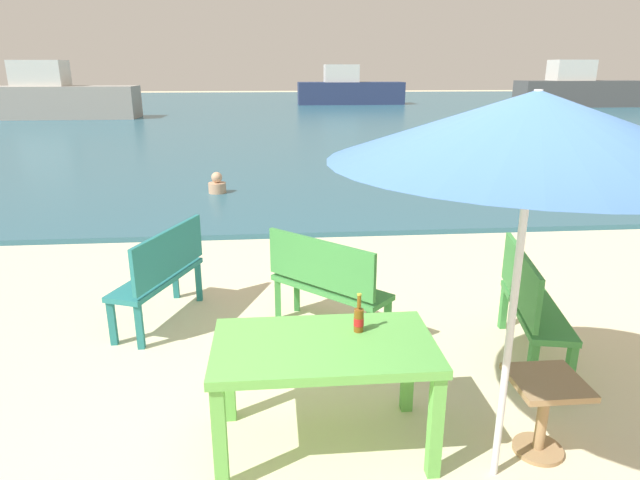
# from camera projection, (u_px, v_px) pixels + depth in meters

# --- Properties ---
(sea_water) EXTENTS (120.00, 50.00, 0.08)m
(sea_water) POSITION_uv_depth(u_px,v_px,m) (283.00, 110.00, 31.77)
(sea_water) COLOR #2D6075
(sea_water) RESTS_ON ground_plane
(picnic_table_green) EXTENTS (1.40, 0.80, 0.76)m
(picnic_table_green) POSITION_uv_depth(u_px,v_px,m) (324.00, 358.00, 3.43)
(picnic_table_green) COLOR #60B24C
(picnic_table_green) RESTS_ON ground_plane
(beer_bottle_amber) EXTENTS (0.07, 0.07, 0.26)m
(beer_bottle_amber) POSITION_uv_depth(u_px,v_px,m) (359.00, 318.00, 3.51)
(beer_bottle_amber) COLOR brown
(beer_bottle_amber) RESTS_ON picnic_table_green
(patio_umbrella) EXTENTS (2.10, 2.10, 2.30)m
(patio_umbrella) POSITION_uv_depth(u_px,v_px,m) (534.00, 127.00, 2.73)
(patio_umbrella) COLOR silver
(patio_umbrella) RESTS_ON ground_plane
(side_table_wood) EXTENTS (0.44, 0.44, 0.54)m
(side_table_wood) POSITION_uv_depth(u_px,v_px,m) (544.00, 405.00, 3.45)
(side_table_wood) COLOR #9E7A51
(side_table_wood) RESTS_ON ground_plane
(bench_teal_center) EXTENTS (0.76, 1.25, 0.95)m
(bench_teal_center) POSITION_uv_depth(u_px,v_px,m) (163.00, 270.00, 5.23)
(bench_teal_center) COLOR #237275
(bench_teal_center) RESTS_ON ground_plane
(bench_green_left) EXTENTS (1.11, 1.10, 0.95)m
(bench_green_left) POSITION_uv_depth(u_px,v_px,m) (326.00, 280.00, 4.98)
(bench_green_left) COLOR #3D8C42
(bench_green_left) RESTS_ON ground_plane
(bench_green_right) EXTENTS (0.61, 1.25, 0.95)m
(bench_green_right) POSITION_uv_depth(u_px,v_px,m) (529.00, 300.00, 4.56)
(bench_green_right) COLOR #3D8C42
(bench_green_right) RESTS_ON ground_plane
(swimmer_person) EXTENTS (0.34, 0.34, 0.41)m
(swimmer_person) POSITION_uv_depth(u_px,v_px,m) (217.00, 185.00, 10.53)
(swimmer_person) COLOR tan
(swimmer_person) RESTS_ON sea_water
(boat_sailboat) EXTENTS (4.52, 1.23, 1.64)m
(boat_sailboat) POSITION_uv_depth(u_px,v_px,m) (39.00, 91.00, 42.91)
(boat_sailboat) COLOR gray
(boat_sailboat) RESTS_ON sea_water
(boat_tanker) EXTENTS (7.06, 1.92, 2.57)m
(boat_tanker) POSITION_uv_depth(u_px,v_px,m) (349.00, 90.00, 36.40)
(boat_tanker) COLOR navy
(boat_tanker) RESTS_ON sea_water
(boat_ferry) EXTENTS (7.77, 2.12, 2.83)m
(boat_ferry) POSITION_uv_depth(u_px,v_px,m) (578.00, 90.00, 34.15)
(boat_ferry) COLOR #4C4C4C
(boat_ferry) RESTS_ON sea_water
(boat_barge) EXTENTS (7.40, 2.02, 2.69)m
(boat_barge) POSITION_uv_depth(u_px,v_px,m) (56.00, 98.00, 26.02)
(boat_barge) COLOR gray
(boat_barge) RESTS_ON sea_water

